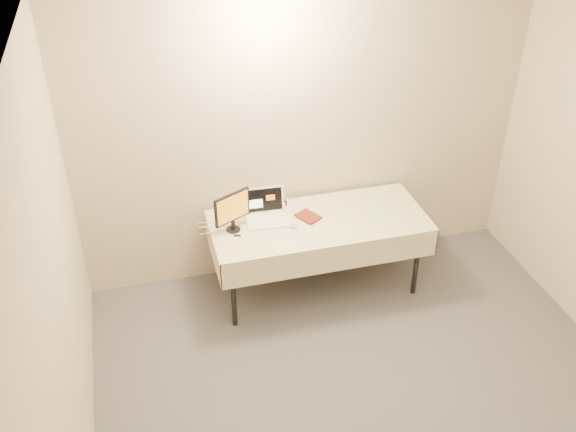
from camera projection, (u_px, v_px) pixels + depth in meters
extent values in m
cube|color=beige|center=(305.00, 133.00, 5.52)|extent=(4.00, 0.10, 2.70)
cylinder|color=black|center=(233.00, 293.00, 5.28)|extent=(0.04, 0.04, 0.69)
cylinder|color=black|center=(417.00, 262.00, 5.64)|extent=(0.04, 0.04, 0.69)
cylinder|color=black|center=(221.00, 252.00, 5.76)|extent=(0.04, 0.04, 0.69)
cylinder|color=black|center=(391.00, 226.00, 6.12)|extent=(0.04, 0.04, 0.69)
cube|color=gray|center=(319.00, 223.00, 5.50)|extent=(1.80, 0.75, 0.04)
cube|color=beige|center=(319.00, 220.00, 5.49)|extent=(1.86, 0.81, 0.01)
cube|color=beige|center=(333.00, 260.00, 5.23)|extent=(1.86, 0.01, 0.25)
cube|color=beige|center=(306.00, 209.00, 5.88)|extent=(1.86, 0.01, 0.25)
cube|color=beige|center=(213.00, 249.00, 5.36)|extent=(0.01, 0.81, 0.25)
cube|color=beige|center=(417.00, 218.00, 5.76)|extent=(0.01, 0.81, 0.25)
cube|color=white|center=(267.00, 221.00, 5.45)|extent=(0.37, 0.27, 0.02)
cube|color=white|center=(264.00, 200.00, 5.51)|extent=(0.36, 0.08, 0.23)
cube|color=black|center=(264.00, 200.00, 5.51)|extent=(0.32, 0.06, 0.20)
cylinder|color=black|center=(233.00, 230.00, 5.35)|extent=(0.16, 0.16, 0.01)
cube|color=black|center=(233.00, 225.00, 5.33)|extent=(0.03, 0.03, 0.09)
cube|color=black|center=(232.00, 207.00, 5.23)|extent=(0.32, 0.18, 0.26)
cube|color=orange|center=(232.00, 207.00, 5.23)|extent=(0.28, 0.14, 0.22)
imported|color=#9A311C|center=(302.00, 211.00, 5.42)|extent=(0.14, 0.09, 0.20)
cube|color=black|center=(281.00, 204.00, 5.67)|extent=(0.11, 0.07, 0.04)
cube|color=#FF3C0C|center=(282.00, 205.00, 5.65)|extent=(0.07, 0.02, 0.02)
ellipsoid|color=#B9B9BB|center=(293.00, 226.00, 5.39)|extent=(0.08, 0.11, 0.02)
cube|color=#B8E7B9|center=(378.00, 213.00, 5.58)|extent=(0.17, 0.34, 0.00)
cube|color=black|center=(237.00, 236.00, 5.28)|extent=(0.06, 0.03, 0.01)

